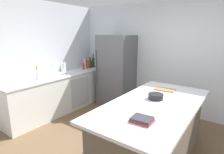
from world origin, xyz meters
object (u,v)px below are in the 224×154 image
Objects in this scene: whiskey_bottle at (90,64)px; cutting_board at (165,90)px; kitchen_island at (153,132)px; vinegar_bottle at (87,64)px; paper_towel_roll at (64,69)px; wine_bottle at (93,62)px; flower_vase at (37,75)px; refrigerator at (116,71)px; sink_faucet at (51,69)px; mixing_bowl at (156,96)px; hot_sauce_bottle at (83,66)px; cookbook_stack at (142,120)px; soda_bottle at (85,64)px; syrup_bottle at (91,64)px.

whiskey_bottle is 2.67m from cutting_board.
vinegar_bottle is at bearing 151.54° from kitchen_island.
wine_bottle is (-0.06, 1.15, 0.01)m from paper_towel_roll.
whiskey_bottle is at bearing 77.17° from vinegar_bottle.
wine_bottle is 0.27m from vinegar_bottle.
flower_vase is 2.63m from cutting_board.
paper_towel_roll is at bearing -87.54° from whiskey_bottle.
refrigerator is at bearing 137.69° from kitchen_island.
mixing_bowl is at bearing -2.21° from sink_faucet.
hot_sauce_bottle is 1.05× the size of cookbook_stack.
mixing_bowl reaches higher than cookbook_stack.
soda_bottle is at bearing 93.84° from paper_towel_roll.
refrigerator is at bearing 62.15° from flower_vase.
cookbook_stack is 0.77m from mixing_bowl.
paper_towel_roll reaches higher than whiskey_bottle.
flower_vase is at bearing -89.25° from soda_bottle.
sink_faucet is 1.45m from wine_bottle.
paper_towel_roll is 0.78m from soda_bottle.
sink_faucet is at bearing -90.83° from wine_bottle.
flower_vase is 0.93× the size of vinegar_bottle.
refrigerator is (-1.71, 1.56, 0.44)m from kitchen_island.
paper_towel_roll reaches higher than syrup_bottle.
soda_bottle is 0.11m from hot_sauce_bottle.
whiskey_bottle is 0.95× the size of vinegar_bottle.
sink_faucet is 0.79× the size of wine_bottle.
soda_bottle is (-2.63, 1.33, 0.56)m from kitchen_island.
wine_bottle is at bearing 139.86° from cookbook_stack.
vinegar_bottle reaches higher than whiskey_bottle.
mixing_bowl is (2.56, 0.28, -0.03)m from flower_vase.
vinegar_bottle reaches higher than cookbook_stack.
whiskey_bottle is 0.20m from soda_bottle.
cookbook_stack is at bearing -36.66° from vinegar_bottle.
flower_vase is 1.29× the size of cookbook_stack.
vinegar_bottle is at bearing 95.83° from soda_bottle.
hot_sauce_bottle is at bearing 86.12° from sink_faucet.
whiskey_bottle is 1.40× the size of mixing_bowl.
vinegar_bottle is (0.01, 1.19, -0.03)m from sink_faucet.
paper_towel_roll is (-0.86, -1.01, 0.12)m from refrigerator.
mixing_bowl is (2.57, -1.38, -0.06)m from whiskey_bottle.
flower_vase is (-0.89, -1.69, 0.09)m from refrigerator.
sink_faucet reaches higher than kitchen_island.
vinegar_bottle is 1.38× the size of cookbook_stack.
whiskey_bottle is at bearing -85.15° from wine_bottle.
kitchen_island is 9.66× the size of mixing_bowl.
whiskey_bottle reaches higher than sink_faucet.
syrup_bottle is 1.25× the size of mixing_bowl.
paper_towel_roll reaches higher than flower_vase.
cookbook_stack is at bearing -78.22° from mixing_bowl.
sink_faucet is (-0.94, -1.31, 0.15)m from refrigerator.
syrup_bottle is 0.37m from hot_sauce_bottle.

